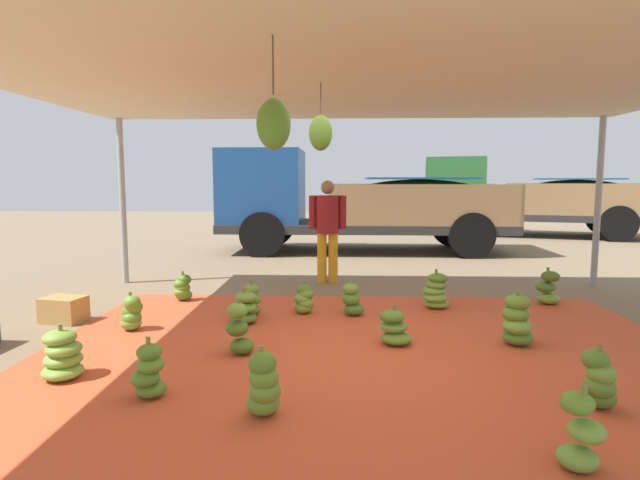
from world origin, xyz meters
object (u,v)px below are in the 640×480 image
at_px(cargo_truck_main, 352,201).
at_px(crate_1, 64,309).
at_px(banana_bunch_9, 264,386).
at_px(banana_bunch_0, 517,322).
at_px(banana_bunch_7, 63,356).
at_px(banana_bunch_10, 548,289).
at_px(cargo_truck_far, 523,197).
at_px(banana_bunch_1, 245,309).
at_px(banana_bunch_6, 580,434).
at_px(banana_bunch_5, 239,331).
at_px(banana_bunch_12, 394,328).
at_px(banana_bunch_3, 149,373).
at_px(banana_bunch_2, 599,381).
at_px(banana_bunch_15, 183,288).
at_px(banana_bunch_13, 132,313).
at_px(banana_bunch_14, 304,300).
at_px(banana_bunch_11, 251,301).
at_px(banana_bunch_8, 436,292).
at_px(worker_0, 328,223).
at_px(banana_bunch_4, 352,300).

xyz_separation_m(cargo_truck_main, crate_1, (-3.58, -6.38, -1.04)).
distance_m(banana_bunch_9, cargo_truck_main, 8.88).
xyz_separation_m(banana_bunch_0, banana_bunch_7, (-4.16, -1.04, -0.05)).
xyz_separation_m(banana_bunch_10, cargo_truck_far, (2.82, 9.12, 0.97)).
height_order(banana_bunch_7, cargo_truck_far, cargo_truck_far).
relative_size(banana_bunch_1, banana_bunch_6, 0.88).
bearing_deg(banana_bunch_9, banana_bunch_10, 46.08).
distance_m(cargo_truck_far, crate_1, 13.63).
xyz_separation_m(banana_bunch_5, cargo_truck_far, (6.63, 11.32, 0.95)).
bearing_deg(banana_bunch_12, banana_bunch_3, -145.26).
bearing_deg(banana_bunch_2, banana_bunch_15, 141.22).
bearing_deg(banana_bunch_13, banana_bunch_15, 84.59).
distance_m(banana_bunch_12, banana_bunch_14, 1.56).
height_order(banana_bunch_6, cargo_truck_far, cargo_truck_far).
relative_size(banana_bunch_1, banana_bunch_11, 1.01).
bearing_deg(banana_bunch_6, banana_bunch_8, 92.00).
bearing_deg(banana_bunch_10, worker_0, 154.38).
distance_m(banana_bunch_2, banana_bunch_5, 3.08).
bearing_deg(banana_bunch_15, banana_bunch_3, -77.35).
relative_size(banana_bunch_7, worker_0, 0.29).
relative_size(banana_bunch_0, banana_bunch_4, 1.25).
bearing_deg(banana_bunch_4, banana_bunch_7, -139.30).
xyz_separation_m(banana_bunch_11, crate_1, (-2.19, -0.38, -0.04)).
xyz_separation_m(banana_bunch_1, banana_bunch_9, (0.58, -2.41, 0.06)).
bearing_deg(banana_bunch_7, banana_bunch_4, 40.70).
distance_m(banana_bunch_1, cargo_truck_main, 6.61).
relative_size(banana_bunch_13, worker_0, 0.26).
bearing_deg(banana_bunch_4, banana_bunch_8, 19.39).
bearing_deg(banana_bunch_15, banana_bunch_4, -16.48).
height_order(banana_bunch_10, banana_bunch_13, banana_bunch_10).
xyz_separation_m(banana_bunch_3, banana_bunch_9, (0.93, -0.28, 0.02)).
relative_size(banana_bunch_13, cargo_truck_far, 0.07).
relative_size(banana_bunch_9, worker_0, 0.30).
distance_m(banana_bunch_1, banana_bunch_7, 2.15).
xyz_separation_m(banana_bunch_5, cargo_truck_main, (1.26, 7.47, 0.95)).
xyz_separation_m(banana_bunch_7, banana_bunch_9, (1.81, -0.65, 0.03)).
bearing_deg(banana_bunch_0, banana_bunch_1, 166.28).
relative_size(banana_bunch_2, banana_bunch_9, 0.95).
relative_size(banana_bunch_8, banana_bunch_14, 1.26).
xyz_separation_m(banana_bunch_0, banana_bunch_9, (-2.35, -1.69, -0.02)).
relative_size(banana_bunch_6, banana_bunch_13, 1.16).
height_order(banana_bunch_6, cargo_truck_main, cargo_truck_main).
relative_size(banana_bunch_0, banana_bunch_15, 1.35).
distance_m(banana_bunch_13, banana_bunch_14, 2.05).
bearing_deg(banana_bunch_14, worker_0, 83.22).
height_order(banana_bunch_12, banana_bunch_15, banana_bunch_15).
relative_size(banana_bunch_2, cargo_truck_main, 0.07).
distance_m(banana_bunch_2, banana_bunch_15, 5.25).
xyz_separation_m(banana_bunch_8, crate_1, (-4.56, -0.79, -0.08)).
bearing_deg(banana_bunch_2, crate_1, 157.13).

